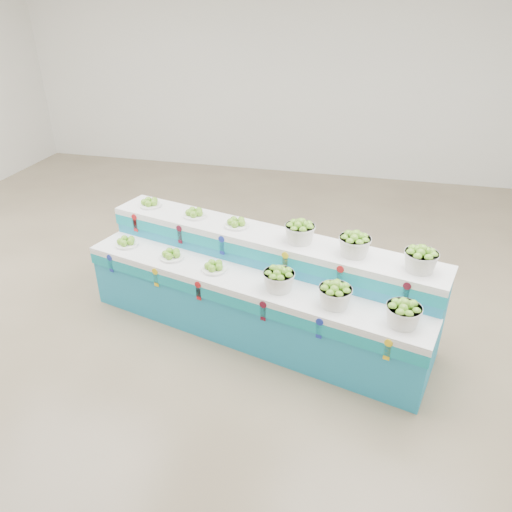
% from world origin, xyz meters
% --- Properties ---
extents(ground, '(10.00, 10.00, 0.00)m').
position_xyz_m(ground, '(0.00, 0.00, 0.00)').
color(ground, '#6F604A').
rests_on(ground, ground).
extents(back_wall, '(10.00, 0.00, 10.00)m').
position_xyz_m(back_wall, '(0.00, 5.00, 2.00)').
color(back_wall, silver).
rests_on(back_wall, ground).
extents(display_stand, '(3.82, 1.87, 1.02)m').
position_xyz_m(display_stand, '(0.84, -0.14, 0.51)').
color(display_stand, '#2192BF').
rests_on(display_stand, ground).
extents(plate_lower_left, '(0.31, 0.31, 0.10)m').
position_xyz_m(plate_lower_left, '(-0.69, 0.02, 0.77)').
color(plate_lower_left, white).
rests_on(plate_lower_left, display_stand).
extents(plate_lower_mid, '(0.31, 0.31, 0.10)m').
position_xyz_m(plate_lower_mid, '(-0.09, -0.14, 0.77)').
color(plate_lower_mid, white).
rests_on(plate_lower_mid, display_stand).
extents(plate_lower_right, '(0.31, 0.31, 0.10)m').
position_xyz_m(plate_lower_right, '(0.43, -0.27, 0.77)').
color(plate_lower_right, white).
rests_on(plate_lower_right, display_stand).
extents(basket_lower_left, '(0.37, 0.37, 0.23)m').
position_xyz_m(basket_lower_left, '(1.13, -0.46, 0.83)').
color(basket_lower_left, silver).
rests_on(basket_lower_left, display_stand).
extents(basket_lower_mid, '(0.37, 0.37, 0.23)m').
position_xyz_m(basket_lower_mid, '(1.68, -0.60, 0.83)').
color(basket_lower_mid, silver).
rests_on(basket_lower_mid, display_stand).
extents(basket_lower_right, '(0.37, 0.37, 0.23)m').
position_xyz_m(basket_lower_right, '(2.26, -0.76, 0.83)').
color(basket_lower_right, silver).
rests_on(basket_lower_right, display_stand).
extents(plate_upper_left, '(0.31, 0.31, 0.10)m').
position_xyz_m(plate_upper_left, '(-0.57, 0.46, 1.07)').
color(plate_upper_left, white).
rests_on(plate_upper_left, display_stand).
extents(plate_upper_mid, '(0.31, 0.31, 0.10)m').
position_xyz_m(plate_upper_mid, '(0.03, 0.30, 1.07)').
color(plate_upper_mid, white).
rests_on(plate_upper_mid, display_stand).
extents(plate_upper_right, '(0.31, 0.31, 0.10)m').
position_xyz_m(plate_upper_right, '(0.55, 0.17, 1.07)').
color(plate_upper_right, white).
rests_on(plate_upper_right, display_stand).
extents(basket_upper_left, '(0.37, 0.37, 0.23)m').
position_xyz_m(basket_upper_left, '(1.25, -0.02, 1.13)').
color(basket_upper_left, silver).
rests_on(basket_upper_left, display_stand).
extents(basket_upper_mid, '(0.37, 0.37, 0.23)m').
position_xyz_m(basket_upper_mid, '(1.79, -0.16, 1.13)').
color(basket_upper_mid, silver).
rests_on(basket_upper_mid, display_stand).
extents(basket_upper_right, '(0.37, 0.37, 0.23)m').
position_xyz_m(basket_upper_right, '(2.38, -0.31, 1.13)').
color(basket_upper_right, silver).
rests_on(basket_upper_right, display_stand).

